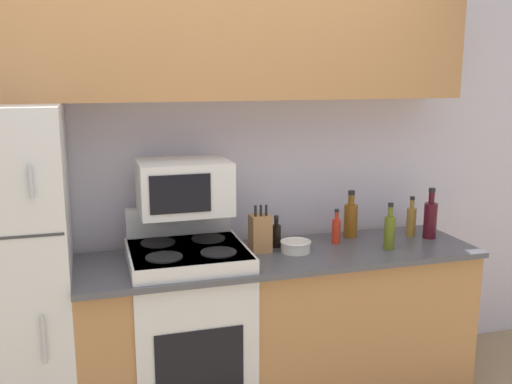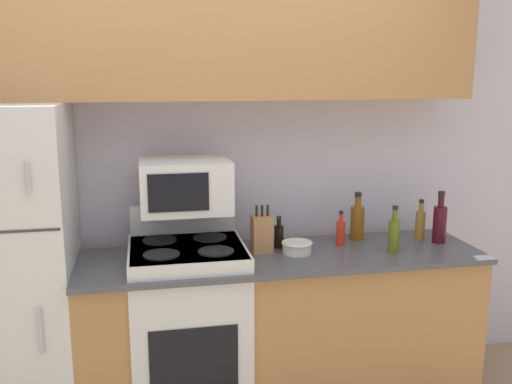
{
  "view_description": "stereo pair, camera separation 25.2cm",
  "coord_description": "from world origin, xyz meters",
  "views": [
    {
      "loc": [
        -0.61,
        -2.52,
        1.84
      ],
      "look_at": [
        0.2,
        0.26,
        1.23
      ],
      "focal_mm": 40.0,
      "sensor_mm": 36.0,
      "label": 1
    },
    {
      "loc": [
        -0.37,
        -2.58,
        1.84
      ],
      "look_at": [
        0.2,
        0.26,
        1.23
      ],
      "focal_mm": 40.0,
      "sensor_mm": 36.0,
      "label": 2
    }
  ],
  "objects": [
    {
      "name": "wall_back",
      "position": [
        0.0,
        0.69,
        1.27
      ],
      "size": [
        8.0,
        0.05,
        2.55
      ],
      "color": "silver",
      "rests_on": "ground_plane"
    },
    {
      "name": "lower_cabinets",
      "position": [
        0.35,
        0.28,
        0.44
      ],
      "size": [
        2.17,
        0.61,
        0.88
      ],
      "color": "#B27A47",
      "rests_on": "ground_plane"
    },
    {
      "name": "upper_cabinets",
      "position": [
        0.0,
        0.49,
        2.0
      ],
      "size": [
        2.87,
        0.35,
        0.61
      ],
      "color": "#B27A47",
      "rests_on": "refrigerator"
    },
    {
      "name": "stove",
      "position": [
        -0.16,
        0.27,
        0.49
      ],
      "size": [
        0.6,
        0.59,
        1.12
      ],
      "color": "silver",
      "rests_on": "ground_plane"
    },
    {
      "name": "microwave",
      "position": [
        -0.15,
        0.37,
        1.26
      ],
      "size": [
        0.47,
        0.36,
        0.27
      ],
      "color": "silver",
      "rests_on": "stove"
    },
    {
      "name": "knife_block",
      "position": [
        0.25,
        0.34,
        0.98
      ],
      "size": [
        0.11,
        0.11,
        0.26
      ],
      "color": "#B27A47",
      "rests_on": "lower_cabinets"
    },
    {
      "name": "bowl",
      "position": [
        0.43,
        0.27,
        0.92
      ],
      "size": [
        0.17,
        0.17,
        0.06
      ],
      "color": "silver",
      "rests_on": "lower_cabinets"
    },
    {
      "name": "bottle_whiskey",
      "position": [
        0.84,
        0.45,
        0.99
      ],
      "size": [
        0.08,
        0.08,
        0.28
      ],
      "color": "brown",
      "rests_on": "lower_cabinets"
    },
    {
      "name": "bottle_vinegar",
      "position": [
        1.2,
        0.37,
        0.98
      ],
      "size": [
        0.06,
        0.06,
        0.24
      ],
      "color": "olive",
      "rests_on": "lower_cabinets"
    },
    {
      "name": "bottle_hot_sauce",
      "position": [
        0.71,
        0.36,
        0.96
      ],
      "size": [
        0.05,
        0.05,
        0.2
      ],
      "color": "red",
      "rests_on": "lower_cabinets"
    },
    {
      "name": "bottle_olive_oil",
      "position": [
        0.95,
        0.18,
        0.98
      ],
      "size": [
        0.06,
        0.06,
        0.26
      ],
      "color": "#5B6619",
      "rests_on": "lower_cabinets"
    },
    {
      "name": "bottle_wine_red",
      "position": [
        1.28,
        0.3,
        1.0
      ],
      "size": [
        0.08,
        0.08,
        0.3
      ],
      "color": "#470F19",
      "rests_on": "lower_cabinets"
    },
    {
      "name": "bottle_soy_sauce",
      "position": [
        0.36,
        0.39,
        0.95
      ],
      "size": [
        0.05,
        0.05,
        0.18
      ],
      "color": "black",
      "rests_on": "lower_cabinets"
    }
  ]
}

